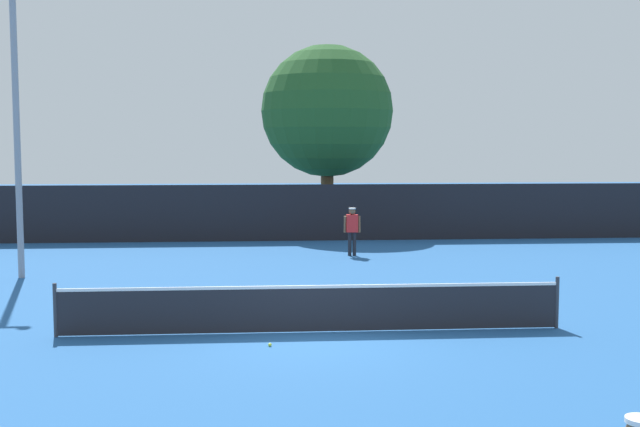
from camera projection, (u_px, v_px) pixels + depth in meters
name	position (u px, v px, depth m)	size (l,w,h in m)	color
ground_plane	(312.00, 332.00, 15.87)	(120.00, 120.00, 0.00)	#235693
tennis_net	(312.00, 307.00, 15.82)	(10.20, 0.08, 1.07)	#232328
perimeter_fence	(287.00, 213.00, 30.77)	(39.33, 0.12, 2.21)	black
player_receiving	(352.00, 227.00, 26.63)	(0.57, 0.24, 1.63)	red
tennis_ball	(270.00, 345.00, 14.75)	(0.07, 0.07, 0.07)	#CCE033
light_pole	(16.00, 106.00, 21.92)	(1.18, 0.28, 8.56)	gray
large_tree	(327.00, 111.00, 34.27)	(5.75, 5.75, 8.09)	brown
parked_car_near	(104.00, 207.00, 37.92)	(2.46, 4.42, 1.69)	#B7B7BC
parked_car_mid	(338.00, 209.00, 36.25)	(2.06, 4.27, 1.69)	navy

